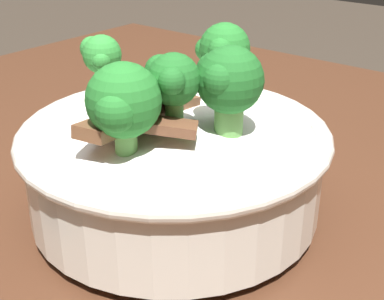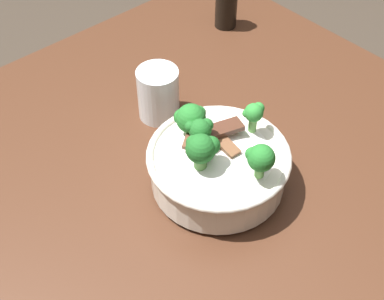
# 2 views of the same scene
# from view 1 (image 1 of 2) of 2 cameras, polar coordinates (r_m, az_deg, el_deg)

# --- Properties ---
(rice_bowl) EXTENTS (0.23, 0.23, 0.14)m
(rice_bowl) POSITION_cam_1_polar(r_m,az_deg,el_deg) (0.40, -1.87, -0.22)
(rice_bowl) COLOR silver
(rice_bowl) RESTS_ON dining_table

